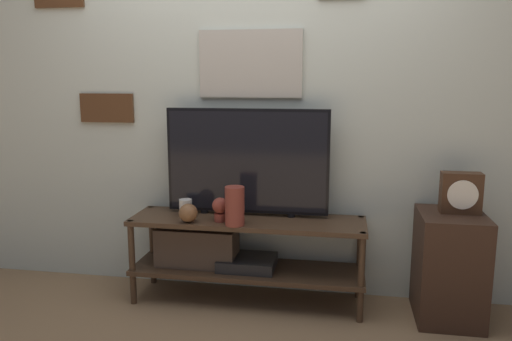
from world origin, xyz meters
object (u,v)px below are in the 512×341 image
object	(u,v)px
vase_round_glass	(188,213)
mantel_clock	(461,193)
television	(247,161)
candle_jar	(186,208)
decorative_bust	(220,208)
vase_tall_ceramic	(235,206)

from	to	relation	value
vase_round_glass	mantel_clock	xyz separation A→B (m)	(1.61, 0.14, 0.16)
television	mantel_clock	xyz separation A→B (m)	(1.29, -0.08, -0.14)
candle_jar	vase_round_glass	bearing A→B (deg)	-65.62
vase_round_glass	mantel_clock	size ratio (longest dim) A/B	0.48
decorative_bust	mantel_clock	world-z (taller)	mantel_clock
vase_round_glass	mantel_clock	bearing A→B (deg)	5.09
candle_jar	decorative_bust	bearing A→B (deg)	-16.94
vase_round_glass	vase_tall_ceramic	world-z (taller)	vase_tall_ceramic
vase_round_glass	television	bearing A→B (deg)	34.61
vase_round_glass	candle_jar	xyz separation A→B (m)	(-0.06, 0.13, -0.00)
decorative_bust	mantel_clock	size ratio (longest dim) A/B	0.62
television	vase_round_glass	bearing A→B (deg)	-145.39
television	decorative_bust	xyz separation A→B (m)	(-0.14, -0.17, -0.27)
vase_round_glass	vase_tall_ceramic	distance (m)	0.30
vase_tall_ceramic	decorative_bust	size ratio (longest dim) A/B	1.58
television	decorative_bust	world-z (taller)	television
vase_round_glass	decorative_bust	world-z (taller)	decorative_bust
decorative_bust	candle_jar	bearing A→B (deg)	163.06
candle_jar	decorative_bust	distance (m)	0.26
television	candle_jar	xyz separation A→B (m)	(-0.38, -0.10, -0.30)
candle_jar	mantel_clock	xyz separation A→B (m)	(1.67, 0.02, 0.16)
television	decorative_bust	bearing A→B (deg)	-128.42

